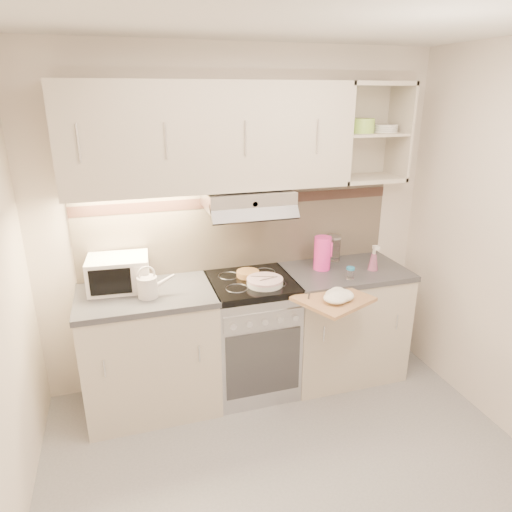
{
  "coord_description": "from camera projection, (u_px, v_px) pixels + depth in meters",
  "views": [
    {
      "loc": [
        -0.85,
        -1.82,
        2.17
      ],
      "look_at": [
        -0.01,
        0.95,
        1.14
      ],
      "focal_mm": 32.0,
      "sensor_mm": 36.0,
      "label": 1
    }
  ],
  "objects": [
    {
      "name": "electric_range",
      "position": [
        252.0,
        335.0,
        3.44
      ],
      "size": [
        0.6,
        0.6,
        0.9
      ],
      "color": "#B7B7BC",
      "rests_on": "ground"
    },
    {
      "name": "ground",
      "position": [
        306.0,
        496.0,
        2.6
      ],
      "size": [
        3.0,
        3.0,
        0.0
      ],
      "primitive_type": "plane",
      "color": "gray",
      "rests_on": "ground"
    },
    {
      "name": "dish_towel",
      "position": [
        338.0,
        294.0,
        3.01
      ],
      "size": [
        0.34,
        0.32,
        0.07
      ],
      "primitive_type": null,
      "rotation": [
        0.0,
        0.0,
        0.38
      ],
      "color": "silver",
      "rests_on": "cutting_board"
    },
    {
      "name": "pink_pitcher",
      "position": [
        322.0,
        253.0,
        3.45
      ],
      "size": [
        0.14,
        0.13,
        0.26
      ],
      "rotation": [
        0.0,
        0.0,
        -0.36
      ],
      "color": "#FF33A3",
      "rests_on": "worktop_right"
    },
    {
      "name": "microwave",
      "position": [
        119.0,
        273.0,
        3.11
      ],
      "size": [
        0.42,
        0.33,
        0.23
      ],
      "rotation": [
        0.0,
        0.0,
        -0.07
      ],
      "color": "white",
      "rests_on": "worktop_left"
    },
    {
      "name": "cutting_board",
      "position": [
        333.0,
        299.0,
        3.05
      ],
      "size": [
        0.56,
        0.54,
        0.02
      ],
      "primitive_type": "cube",
      "rotation": [
        0.0,
        0.0,
        0.41
      ],
      "color": "tan",
      "rests_on": "base_cabinet_right"
    },
    {
      "name": "worktop_left",
      "position": [
        146.0,
        295.0,
        3.09
      ],
      "size": [
        0.92,
        0.62,
        0.04
      ],
      "primitive_type": "cube",
      "color": "#47474C",
      "rests_on": "base_cabinet_left"
    },
    {
      "name": "watering_can",
      "position": [
        149.0,
        286.0,
        2.99
      ],
      "size": [
        0.26,
        0.13,
        0.22
      ],
      "rotation": [
        0.0,
        0.0,
        0.11
      ],
      "color": "silver",
      "rests_on": "worktop_left"
    },
    {
      "name": "spray_bottle",
      "position": [
        373.0,
        260.0,
        3.45
      ],
      "size": [
        0.08,
        0.08,
        0.21
      ],
      "rotation": [
        0.0,
        0.0,
        -0.15
      ],
      "color": "#FF91C6",
      "rests_on": "worktop_right"
    },
    {
      "name": "base_cabinet_right",
      "position": [
        341.0,
        323.0,
        3.66
      ],
      "size": [
        0.9,
        0.6,
        0.86
      ],
      "primitive_type": "cube",
      "color": "beige",
      "rests_on": "ground"
    },
    {
      "name": "worktop_right",
      "position": [
        345.0,
        271.0,
        3.5
      ],
      "size": [
        0.92,
        0.62,
        0.04
      ],
      "primitive_type": "cube",
      "color": "#47474C",
      "rests_on": "base_cabinet_right"
    },
    {
      "name": "plate_stack",
      "position": [
        265.0,
        282.0,
        3.2
      ],
      "size": [
        0.26,
        0.26,
        0.05
      ],
      "rotation": [
        0.0,
        0.0,
        -0.19
      ],
      "color": "silver",
      "rests_on": "electric_range"
    },
    {
      "name": "bread_loaf",
      "position": [
        248.0,
        274.0,
        3.35
      ],
      "size": [
        0.17,
        0.17,
        0.04
      ],
      "primitive_type": "cylinder",
      "color": "#B18244",
      "rests_on": "electric_range"
    },
    {
      "name": "glass_jar",
      "position": [
        334.0,
        248.0,
        3.64
      ],
      "size": [
        0.11,
        0.11,
        0.2
      ],
      "rotation": [
        0.0,
        0.0,
        -0.02
      ],
      "color": "silver",
      "rests_on": "worktop_right"
    },
    {
      "name": "spice_jar",
      "position": [
        350.0,
        273.0,
        3.3
      ],
      "size": [
        0.06,
        0.06,
        0.09
      ],
      "rotation": [
        0.0,
        0.0,
        -0.17
      ],
      "color": "white",
      "rests_on": "worktop_right"
    },
    {
      "name": "base_cabinet_left",
      "position": [
        151.0,
        353.0,
        3.24
      ],
      "size": [
        0.9,
        0.6,
        0.86
      ],
      "primitive_type": "cube",
      "color": "beige",
      "rests_on": "ground"
    },
    {
      "name": "room_shell",
      "position": [
        291.0,
        203.0,
        2.39
      ],
      "size": [
        3.04,
        2.84,
        2.52
      ],
      "color": "silver",
      "rests_on": "ground"
    }
  ]
}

